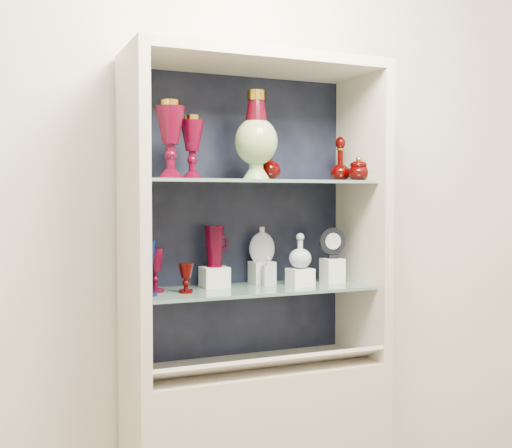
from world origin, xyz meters
name	(u,v)px	position (x,y,z in m)	size (l,w,h in m)	color
wall_back	(235,198)	(0.00, 1.75, 1.40)	(3.50, 0.02, 2.80)	beige
cabinet_back_panel	(238,216)	(0.00, 1.72, 1.32)	(0.98, 0.02, 1.15)	black
cabinet_side_left	(133,219)	(-0.48, 1.53, 1.32)	(0.04, 0.40, 1.15)	beige
cabinet_side_right	(362,216)	(0.48, 1.53, 1.32)	(0.04, 0.40, 1.15)	beige
cabinet_top_cap	(256,63)	(0.00, 1.53, 1.92)	(1.00, 0.40, 0.04)	beige
shelf_lower	(254,289)	(0.00, 1.55, 1.04)	(0.92, 0.34, 0.01)	slate
shelf_upper	(254,182)	(0.00, 1.55, 1.46)	(0.92, 0.34, 0.01)	slate
label_ledge	(268,364)	(0.00, 1.42, 0.78)	(0.92, 0.18, 0.01)	beige
label_card_0	(197,367)	(-0.28, 1.42, 0.80)	(0.10, 0.07, 0.00)	white
label_card_1	(273,359)	(0.02, 1.42, 0.80)	(0.10, 0.07, 0.00)	white
label_card_2	(340,352)	(0.31, 1.42, 0.80)	(0.10, 0.07, 0.00)	white
label_card_3	(328,353)	(0.26, 1.42, 0.80)	(0.10, 0.07, 0.00)	white
pedestal_lamp_left	(170,140)	(-0.35, 1.48, 1.61)	(0.11, 0.11, 0.28)	#4F0318
pedestal_lamp_right	(192,147)	(-0.26, 1.52, 1.59)	(0.09, 0.09, 0.23)	#4F0318
enamel_urn	(256,135)	(-0.02, 1.48, 1.64)	(0.16, 0.16, 0.34)	#0B4B20
ruby_decanter_a	(269,150)	(0.08, 1.58, 1.59)	(0.09, 0.09, 0.24)	#390100
ruby_decanter_b	(340,158)	(0.40, 1.58, 1.57)	(0.08, 0.08, 0.20)	#390100
lidded_bowl	(359,169)	(0.44, 1.49, 1.52)	(0.09, 0.09, 0.10)	#390100
cobalt_goblet	(145,268)	(-0.44, 1.51, 1.15)	(0.08, 0.08, 0.20)	#071242
ruby_goblet_tall	(155,270)	(-0.39, 1.58, 1.13)	(0.07, 0.07, 0.16)	#4F0318
ruby_goblet_small	(186,278)	(-0.29, 1.52, 1.10)	(0.06, 0.06, 0.11)	#390100
riser_ruby_pitcher	(214,277)	(-0.14, 1.62, 1.09)	(0.10, 0.10, 0.08)	silver
ruby_pitcher	(214,246)	(-0.14, 1.62, 1.21)	(0.12, 0.08, 0.16)	#4F0318
clear_square_bottle	(268,271)	(0.07, 1.57, 1.11)	(0.04, 0.04, 0.12)	#98A6B0
riser_flat_flask	(262,272)	(0.08, 1.65, 1.09)	(0.09, 0.09, 0.09)	silver
flat_flask	(262,244)	(0.08, 1.65, 1.21)	(0.11, 0.04, 0.15)	#ADB4BF
riser_clear_round_decanter	(300,277)	(0.19, 1.52, 1.08)	(0.09, 0.09, 0.07)	silver
clear_round_decanter	(300,252)	(0.19, 1.52, 1.19)	(0.09, 0.09, 0.13)	#98A6B0
riser_cameo_medallion	(332,271)	(0.36, 1.56, 1.10)	(0.08, 0.08, 0.10)	silver
cameo_medallion	(332,243)	(0.36, 1.56, 1.22)	(0.11, 0.04, 0.13)	black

